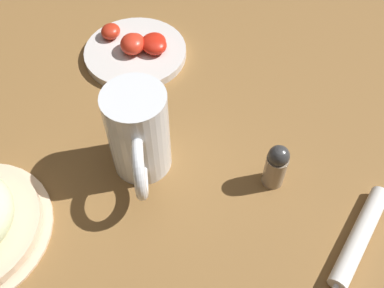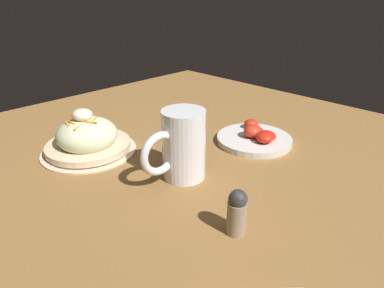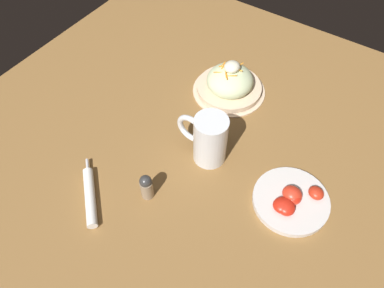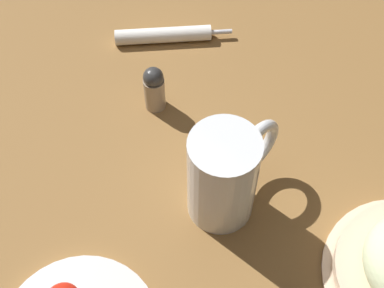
{
  "view_description": "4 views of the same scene",
  "coord_description": "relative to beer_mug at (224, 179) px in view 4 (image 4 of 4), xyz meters",
  "views": [
    {
      "loc": [
        0.0,
        0.36,
        0.54
      ],
      "look_at": [
        -0.06,
        0.0,
        0.05
      ],
      "focal_mm": 39.79,
      "sensor_mm": 36.0,
      "label": 1
    },
    {
      "loc": [
        -0.42,
        0.4,
        0.36
      ],
      "look_at": [
        -0.01,
        -0.01,
        0.09
      ],
      "focal_mm": 30.88,
      "sensor_mm": 36.0,
      "label": 2
    },
    {
      "loc": [
        -0.5,
        -0.3,
        0.83
      ],
      "look_at": [
        -0.03,
        0.01,
        0.08
      ],
      "focal_mm": 35.12,
      "sensor_mm": 36.0,
      "label": 3
    },
    {
      "loc": [
        0.22,
        -0.29,
        0.63
      ],
      "look_at": [
        -0.04,
        -0.01,
        0.09
      ],
      "focal_mm": 49.07,
      "sensor_mm": 36.0,
      "label": 4
    }
  ],
  "objects": [
    {
      "name": "ground_plane",
      "position": [
        -0.02,
        0.01,
        -0.06
      ],
      "size": [
        1.43,
        1.43,
        0.0
      ],
      "primitive_type": "plane",
      "color": "olive"
    },
    {
      "name": "beer_mug",
      "position": [
        0.0,
        0.0,
        0.0
      ],
      "size": [
        0.09,
        0.15,
        0.14
      ],
      "color": "white",
      "rests_on": "ground_plane"
    },
    {
      "name": "napkin_roll",
      "position": [
        -0.28,
        0.17,
        -0.05
      ],
      "size": [
        0.15,
        0.16,
        0.03
      ],
      "color": "white",
      "rests_on": "ground_plane"
    },
    {
      "name": "salt_shaker",
      "position": [
        -0.19,
        0.06,
        -0.02
      ],
      "size": [
        0.03,
        0.03,
        0.08
      ],
      "color": "gray",
      "rests_on": "ground_plane"
    }
  ]
}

